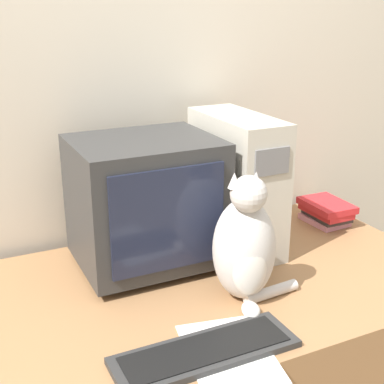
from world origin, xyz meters
name	(u,v)px	position (x,y,z in m)	size (l,w,h in m)	color
wall_back	(118,94)	(0.00, 0.95, 1.25)	(7.00, 0.05, 2.50)	beige
desk	(178,384)	(0.00, 0.44, 0.36)	(1.78, 0.89, 0.72)	#9E7047
crt_monitor	(146,202)	(-0.02, 0.64, 0.95)	(0.45, 0.38, 0.43)	#333333
computer_tower	(236,182)	(0.32, 0.64, 0.96)	(0.18, 0.43, 0.48)	beige
keyboard	(205,352)	(-0.08, 0.11, 0.73)	(0.48, 0.15, 0.02)	#2D2D2D
cat	(245,247)	(0.16, 0.31, 0.89)	(0.28, 0.27, 0.40)	silver
book_stack	(326,212)	(0.75, 0.66, 0.77)	(0.16, 0.21, 0.09)	pink
pen	(141,356)	(-0.22, 0.17, 0.73)	(0.13, 0.03, 0.01)	black
paper_sheet	(229,353)	(-0.02, 0.09, 0.73)	(0.26, 0.33, 0.00)	white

